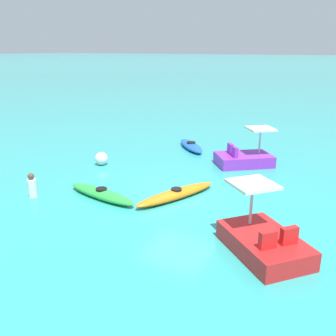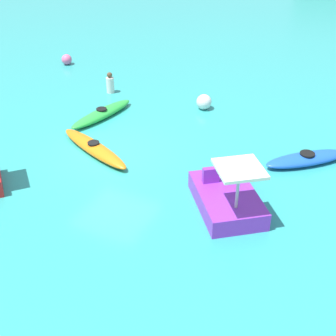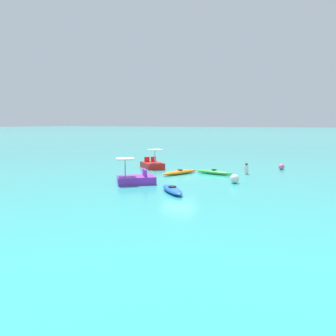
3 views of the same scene
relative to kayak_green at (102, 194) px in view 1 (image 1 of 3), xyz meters
The scene contains 8 objects.
ground_plane 2.79m from the kayak_green, 49.34° to the right, with size 600.00×600.00×0.00m, color teal.
kayak_green is the anchor object (origin of this frame).
kayak_orange 2.62m from the kayak_green, 61.78° to the right, with size 3.40×1.85×0.37m.
kayak_blue 7.54m from the kayak_green, ahead, with size 2.50×2.44×0.37m.
pedal_boat_red 5.99m from the kayak_green, 98.48° to the right, with size 2.72×2.79×1.68m.
pedal_boat_purple 6.93m from the kayak_green, 27.61° to the right, with size 2.67×2.81×1.68m.
buoy_white 3.94m from the kayak_green, 38.39° to the left, with size 0.59×0.59×0.59m, color white.
person_near_shore 2.47m from the kayak_green, 115.51° to the left, with size 0.43×0.43×0.88m.
Camera 1 is at (-11.20, -5.66, 5.02)m, focal length 39.30 mm.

